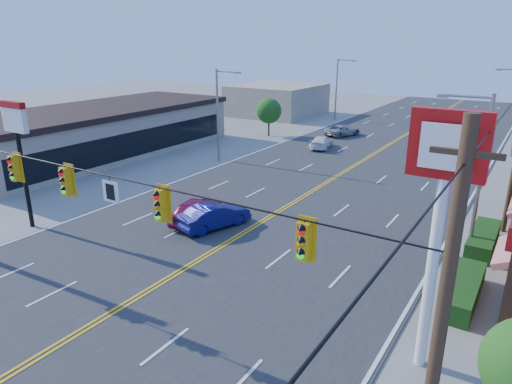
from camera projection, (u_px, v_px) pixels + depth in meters
The scene contains 15 objects.
ground at pixel (104, 319), 17.77m from camera, with size 160.00×160.00×0.00m, color gray.
road at pixel (321, 186), 33.73m from camera, with size 20.00×120.00×0.06m, color #2D2D30.
signal_span at pixel (87, 200), 16.28m from camera, with size 24.32×0.34×9.00m.
kfc_pylon at pixel (442, 193), 13.42m from camera, with size 2.20×0.36×8.50m.
strip_mall at pixel (98, 130), 42.67m from camera, with size 10.40×26.40×4.40m.
pizza_hut_sign at pixel (18, 139), 24.93m from camera, with size 1.90×0.30×6.85m.
streetlight_se at pixel (477, 167), 22.00m from camera, with size 2.55×0.25×8.00m.
streetlight_sw at pixel (219, 110), 39.42m from camera, with size 2.55×0.25×8.00m.
streetlight_nw at pixel (338, 86), 60.19m from camera, with size 2.55×0.25×8.00m.
tree_west at pixel (269, 111), 50.68m from camera, with size 2.80×2.80×4.20m.
bld_west_far at pixel (277, 100), 65.66m from camera, with size 11.00×12.00×4.20m, color tan.
car_magenta at pixel (197, 211), 26.98m from camera, with size 1.70×4.24×1.44m, color maroon.
car_blue at pixel (214, 217), 26.09m from camera, with size 1.50×4.30×1.42m, color navy.
car_white at pixel (321, 143), 45.30m from camera, with size 1.67×4.11×1.19m, color white.
car_silver at pixel (343, 131), 51.13m from camera, with size 2.02×4.37×1.22m, color #9D9DA2.
Camera 1 is at (13.22, -9.67, 10.34)m, focal length 32.00 mm.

